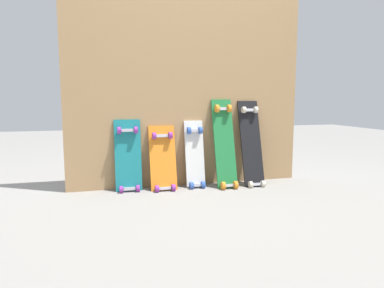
% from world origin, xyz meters
% --- Properties ---
extents(ground_plane, '(12.00, 12.00, 0.00)m').
position_xyz_m(ground_plane, '(0.00, 0.00, 0.00)').
color(ground_plane, gray).
extents(plywood_wall_panel, '(2.07, 0.04, 1.86)m').
position_xyz_m(plywood_wall_panel, '(0.00, 0.07, 0.93)').
color(plywood_wall_panel, tan).
rests_on(plywood_wall_panel, ground).
extents(skateboard_teal, '(0.22, 0.15, 0.66)m').
position_xyz_m(skateboard_teal, '(-0.53, -0.01, 0.26)').
color(skateboard_teal, '#197A7F').
rests_on(skateboard_teal, ground).
extents(skateboard_orange, '(0.22, 0.21, 0.60)m').
position_xyz_m(skateboard_orange, '(-0.24, -0.04, 0.23)').
color(skateboard_orange, orange).
rests_on(skateboard_orange, ground).
extents(skateboard_white, '(0.16, 0.18, 0.64)m').
position_xyz_m(skateboard_white, '(0.04, -0.03, 0.25)').
color(skateboard_white, silver).
rests_on(skateboard_white, ground).
extents(skateboard_green, '(0.18, 0.28, 0.82)m').
position_xyz_m(skateboard_green, '(0.29, -0.08, 0.35)').
color(skateboard_green, '#1E7238').
rests_on(skateboard_green, ground).
extents(skateboard_black, '(0.19, 0.28, 0.81)m').
position_xyz_m(skateboard_black, '(0.55, -0.08, 0.34)').
color(skateboard_black, black).
rests_on(skateboard_black, ground).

